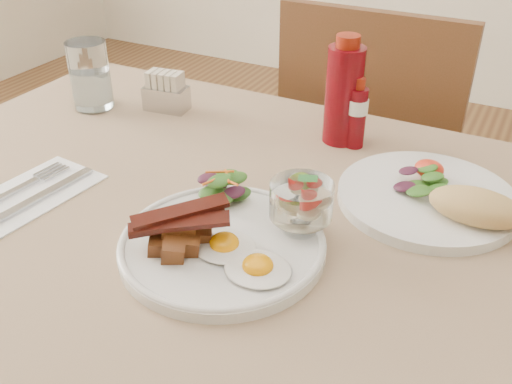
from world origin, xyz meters
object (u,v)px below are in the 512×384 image
at_px(second_plate, 438,198).
at_px(ketchup_bottle, 344,93).
at_px(table, 250,266).
at_px(fruit_cup, 301,200).
at_px(water_glass, 91,79).
at_px(main_plate, 222,246).
at_px(sugar_caddy, 166,93).
at_px(chair_far, 372,161).
at_px(hot_sauce_bottle, 357,114).

height_order(second_plate, ketchup_bottle, ketchup_bottle).
relative_size(table, fruit_cup, 15.26).
xyz_separation_m(ketchup_bottle, water_glass, (-0.51, -0.09, -0.03)).
distance_m(main_plate, sugar_caddy, 0.49).
bearing_deg(chair_far, main_plate, -89.82).
bearing_deg(chair_far, water_glass, -136.78).
height_order(chair_far, second_plate, chair_far).
bearing_deg(ketchup_bottle, table, -94.99).
xyz_separation_m(chair_far, sugar_caddy, (-0.34, -0.39, 0.26)).
distance_m(chair_far, water_glass, 0.72).
distance_m(main_plate, second_plate, 0.34).
height_order(main_plate, sugar_caddy, sugar_caddy).
relative_size(table, ketchup_bottle, 6.79).
distance_m(ketchup_bottle, water_glass, 0.52).
relative_size(second_plate, water_glass, 2.03).
distance_m(ketchup_bottle, hot_sauce_bottle, 0.04).
relative_size(chair_far, hot_sauce_bottle, 7.21).
bearing_deg(second_plate, water_glass, 175.48).
distance_m(chair_far, fruit_cup, 0.74).
bearing_deg(hot_sauce_bottle, water_glass, -171.40).
bearing_deg(fruit_cup, hot_sauce_bottle, 95.09).
bearing_deg(chair_far, hot_sauce_bottle, -81.12).
bearing_deg(fruit_cup, second_plate, 47.72).
distance_m(chair_far, ketchup_bottle, 0.48).
bearing_deg(table, ketchup_bottle, 85.01).
relative_size(main_plate, ketchup_bottle, 1.43).
distance_m(table, ketchup_bottle, 0.36).
distance_m(chair_far, hot_sauce_bottle, 0.47).
bearing_deg(sugar_caddy, second_plate, -18.48).
bearing_deg(table, hot_sauce_bottle, 78.91).
distance_m(main_plate, water_glass, 0.57).
bearing_deg(fruit_cup, ketchup_bottle, 100.46).
distance_m(sugar_caddy, water_glass, 0.16).
bearing_deg(chair_far, table, -90.00).
relative_size(table, hot_sauce_bottle, 10.30).
relative_size(second_plate, hot_sauce_bottle, 2.16).
distance_m(main_plate, hot_sauce_bottle, 0.38).
relative_size(sugar_caddy, water_glass, 0.68).
relative_size(ketchup_bottle, water_glass, 1.43).
height_order(table, fruit_cup, fruit_cup).
bearing_deg(fruit_cup, water_glass, 158.35).
bearing_deg(hot_sauce_bottle, sugar_caddy, -176.81).
bearing_deg(table, sugar_caddy, 141.12).
relative_size(fruit_cup, sugar_caddy, 0.94).
distance_m(second_plate, ketchup_bottle, 0.27).
bearing_deg(sugar_caddy, water_glass, -164.39).
bearing_deg(second_plate, sugar_caddy, 168.61).
distance_m(table, second_plate, 0.30).
height_order(fruit_cup, hot_sauce_bottle, hot_sauce_bottle).
bearing_deg(chair_far, ketchup_bottle, -85.76).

